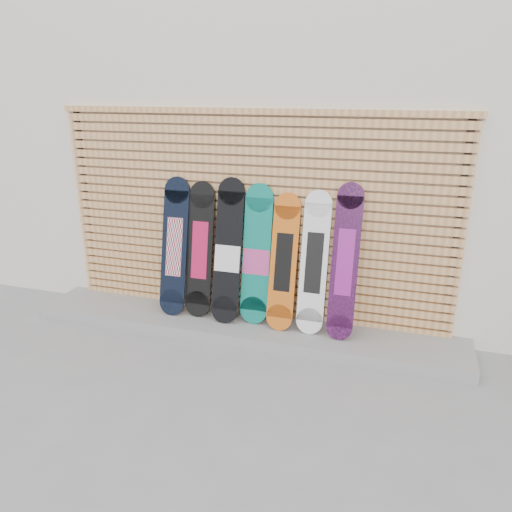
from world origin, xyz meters
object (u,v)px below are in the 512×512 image
at_px(snowboard_1, 200,250).
at_px(snowboard_2, 228,252).
at_px(snowboard_3, 257,256).
at_px(snowboard_5, 314,263).
at_px(snowboard_4, 284,262).
at_px(snowboard_6, 345,262).
at_px(snowboard_0, 175,247).

relative_size(snowboard_1, snowboard_2, 0.96).
relative_size(snowboard_2, snowboard_3, 1.03).
relative_size(snowboard_1, snowboard_5, 1.01).
xyz_separation_m(snowboard_4, snowboard_6, (0.62, -0.01, 0.07)).
distance_m(snowboard_2, snowboard_5, 0.91).
xyz_separation_m(snowboard_4, snowboard_5, (0.31, 0.01, 0.02)).
bearing_deg(snowboard_4, snowboard_0, -179.90).
height_order(snowboard_0, snowboard_2, snowboard_2).
xyz_separation_m(snowboard_1, snowboard_2, (0.33, -0.03, 0.02)).
bearing_deg(snowboard_1, snowboard_2, -5.62).
relative_size(snowboard_2, snowboard_5, 1.05).
relative_size(snowboard_2, snowboard_4, 1.09).
distance_m(snowboard_2, snowboard_6, 1.21).
height_order(snowboard_0, snowboard_4, snowboard_0).
bearing_deg(snowboard_2, snowboard_0, 179.32).
bearing_deg(snowboard_3, snowboard_6, -2.74).
bearing_deg(snowboard_5, snowboard_3, 177.75).
bearing_deg(snowboard_0, snowboard_5, 0.39).
distance_m(snowboard_1, snowboard_4, 0.93).
bearing_deg(snowboard_3, snowboard_2, -172.09).
xyz_separation_m(snowboard_2, snowboard_5, (0.91, 0.02, -0.03)).
xyz_separation_m(snowboard_1, snowboard_4, (0.93, -0.02, -0.03)).
bearing_deg(snowboard_1, snowboard_6, -1.28).
bearing_deg(snowboard_2, snowboard_5, 1.12).
bearing_deg(snowboard_1, snowboard_5, -0.68).
relative_size(snowboard_0, snowboard_1, 1.02).
bearing_deg(snowboard_4, snowboard_6, -1.06).
bearing_deg(snowboard_2, snowboard_6, -0.09).
height_order(snowboard_1, snowboard_4, snowboard_1).
bearing_deg(snowboard_3, snowboard_5, -2.25).
relative_size(snowboard_5, snowboard_6, 0.94).
distance_m(snowboard_3, snowboard_4, 0.30).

